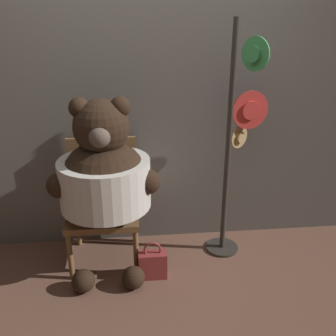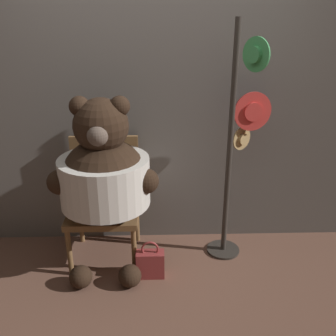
{
  "view_description": "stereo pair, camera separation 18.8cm",
  "coord_description": "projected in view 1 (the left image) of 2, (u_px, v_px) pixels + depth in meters",
  "views": [
    {
      "loc": [
        -0.15,
        -2.46,
        1.91
      ],
      "look_at": [
        0.11,
        0.18,
        0.81
      ],
      "focal_mm": 40.0,
      "sensor_mm": 36.0,
      "label": 1
    },
    {
      "loc": [
        0.03,
        -2.47,
        1.91
      ],
      "look_at": [
        0.11,
        0.18,
        0.81
      ],
      "focal_mm": 40.0,
      "sensor_mm": 36.0,
      "label": 2
    }
  ],
  "objects": [
    {
      "name": "wall_back",
      "position": [
        150.0,
        85.0,
        2.99
      ],
      "size": [
        8.0,
        0.1,
        2.75
      ],
      "color": "#66605B",
      "rests_on": "ground_plane"
    },
    {
      "name": "ground_plane",
      "position": [
        157.0,
        270.0,
        3.0
      ],
      "size": [
        14.0,
        14.0,
        0.0
      ],
      "primitive_type": "plane",
      "color": "brown"
    },
    {
      "name": "handbag_on_ground",
      "position": [
        153.0,
        264.0,
        2.89
      ],
      "size": [
        0.22,
        0.11,
        0.31
      ],
      "color": "maroon",
      "rests_on": "ground_plane"
    },
    {
      "name": "hat_display_rack",
      "position": [
        238.0,
        139.0,
        2.9
      ],
      "size": [
        0.45,
        0.39,
        1.89
      ],
      "color": "#332D28",
      "rests_on": "ground_plane"
    },
    {
      "name": "chair",
      "position": [
        103.0,
        198.0,
        3.03
      ],
      "size": [
        0.56,
        0.52,
        0.99
      ],
      "color": "brown",
      "rests_on": "ground_plane"
    },
    {
      "name": "teddy_bear",
      "position": [
        105.0,
        178.0,
        2.77
      ],
      "size": [
        0.82,
        0.73,
        1.38
      ],
      "color": "black",
      "rests_on": "ground_plane"
    }
  ]
}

